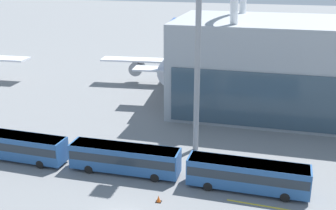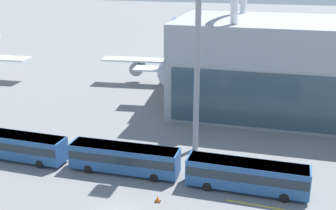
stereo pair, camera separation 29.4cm
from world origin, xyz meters
name	(u,v)px [view 1 (the left image)]	position (x,y,z in m)	size (l,w,h in m)	color
airliner_at_gate_far	(182,56)	(-4.68, 47.38, 5.53)	(31.96, 35.06, 14.26)	white
shuttle_bus_0	(17,145)	(-16.69, 9.26, 1.91)	(12.80, 3.22, 3.24)	#285693
shuttle_bus_1	(125,157)	(-2.81, 9.40, 1.91)	(12.71, 2.81, 3.24)	#285693
shuttle_bus_2	(248,174)	(11.07, 8.89, 1.91)	(12.77, 3.03, 3.24)	#285693
floodlight_mast	(198,43)	(3.85, 17.56, 13.87)	(2.22, 2.22, 23.60)	gray
lane_stripe_4	(269,207)	(13.48, 6.18, 0.00)	(8.33, 0.25, 0.01)	yellow
traffic_cone_0	(159,199)	(2.64, 4.32, 0.33)	(0.59, 0.59, 0.68)	black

